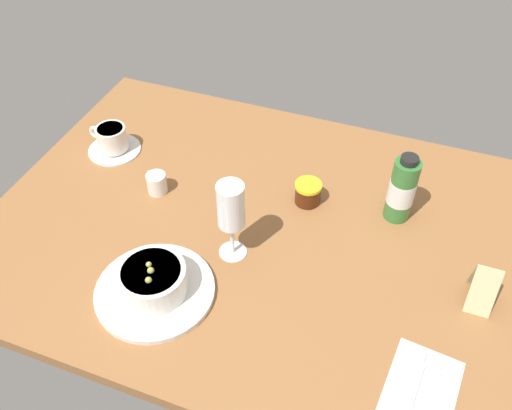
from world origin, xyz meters
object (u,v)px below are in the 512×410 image
at_px(jam_jar, 308,193).
at_px(sauce_bottle_green, 402,190).
at_px(creamer_jug, 157,183).
at_px(menu_card, 484,285).
at_px(cutlery_setting, 420,394).
at_px(wine_glass, 230,209).
at_px(coffee_cup, 112,141).
at_px(porridge_bowl, 153,283).

xyz_separation_m(jam_jar, sauce_bottle_green, (0.19, 0.03, 0.05)).
xyz_separation_m(creamer_jug, menu_card, (0.70, -0.06, 0.02)).
xyz_separation_m(cutlery_setting, menu_card, (0.07, 0.23, 0.04)).
distance_m(cutlery_setting, wine_glass, 0.46).
distance_m(cutlery_setting, coffee_cup, 0.89).
bearing_deg(creamer_jug, porridge_bowl, -63.15).
distance_m(cutlery_setting, sauce_bottle_green, 0.42).
bearing_deg(sauce_bottle_green, wine_glass, -143.04).
xyz_separation_m(porridge_bowl, wine_glass, (0.10, 0.15, 0.09)).
distance_m(jam_jar, menu_card, 0.40).
xyz_separation_m(cutlery_setting, creamer_jug, (-0.63, 0.29, 0.02)).
height_order(cutlery_setting, sauce_bottle_green, sauce_bottle_green).
height_order(cutlery_setting, creamer_jug, creamer_jug).
relative_size(creamer_jug, sauce_bottle_green, 0.33).
height_order(porridge_bowl, creamer_jug, porridge_bowl).
distance_m(coffee_cup, menu_card, 0.89).
height_order(porridge_bowl, menu_card, menu_card).
xyz_separation_m(porridge_bowl, jam_jar, (0.20, 0.34, -0.00)).
xyz_separation_m(coffee_cup, sauce_bottle_green, (0.69, 0.02, 0.05)).
height_order(jam_jar, menu_card, menu_card).
bearing_deg(porridge_bowl, sauce_bottle_green, 43.10).
xyz_separation_m(cutlery_setting, wine_glass, (-0.40, 0.18, 0.12)).
bearing_deg(menu_card, coffee_cup, 170.13).
xyz_separation_m(porridge_bowl, sauce_bottle_green, (0.39, 0.37, 0.05)).
distance_m(coffee_cup, jam_jar, 0.50).
height_order(jam_jar, sauce_bottle_green, sauce_bottle_green).
height_order(wine_glass, menu_card, wine_glass).
bearing_deg(coffee_cup, creamer_jug, -28.93).
distance_m(jam_jar, sauce_bottle_green, 0.20).
bearing_deg(creamer_jug, cutlery_setting, -24.39).
height_order(wine_glass, sauce_bottle_green, wine_glass).
relative_size(cutlery_setting, sauce_bottle_green, 1.22).
height_order(cutlery_setting, wine_glass, wine_glass).
relative_size(porridge_bowl, wine_glass, 1.25).
xyz_separation_m(wine_glass, menu_card, (0.48, 0.05, -0.08)).
bearing_deg(wine_glass, coffee_cup, 152.89).
height_order(porridge_bowl, jam_jar, porridge_bowl).
relative_size(porridge_bowl, jam_jar, 3.84).
relative_size(cutlery_setting, coffee_cup, 1.55).
xyz_separation_m(cutlery_setting, jam_jar, (-0.30, 0.37, 0.02)).
relative_size(porridge_bowl, menu_card, 2.44).
distance_m(creamer_jug, jam_jar, 0.34).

